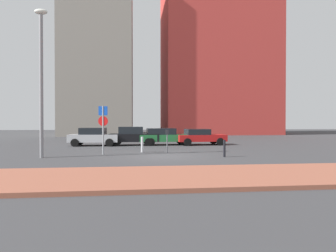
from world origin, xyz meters
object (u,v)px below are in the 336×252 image
at_px(parked_car_red, 200,137).
at_px(traffic_bollard_mid, 142,144).
at_px(street_lamp, 41,72).
at_px(traffic_bollard_near, 224,148).
at_px(parked_car_green, 164,136).
at_px(parked_car_black, 133,136).
at_px(parked_car_silver, 94,136).
at_px(parking_meter, 167,138).
at_px(parking_sign_post, 103,124).

distance_m(parked_car_red, traffic_bollard_mid, 7.57).
relative_size(street_lamp, traffic_bollard_near, 8.43).
bearing_deg(parked_car_green, parked_car_black, 179.36).
bearing_deg(parked_car_red, parked_car_silver, 179.09).
xyz_separation_m(parked_car_black, parked_car_green, (2.61, -0.03, -0.04)).
height_order(parked_car_black, parked_car_green, parked_car_black).
relative_size(parked_car_red, traffic_bollard_mid, 4.25).
relative_size(parked_car_black, parked_car_green, 0.94).
bearing_deg(parking_meter, street_lamp, -166.89).
height_order(parked_car_silver, traffic_bollard_near, parked_car_silver).
distance_m(parked_car_green, street_lamp, 11.86).
bearing_deg(parking_meter, traffic_bollard_mid, 156.77).
relative_size(parked_car_green, parking_sign_post, 1.51).
relative_size(parked_car_green, traffic_bollard_mid, 4.44).
bearing_deg(parked_car_red, parking_meter, -119.56).
height_order(parked_car_green, traffic_bollard_mid, parked_car_green).
height_order(parking_meter, street_lamp, street_lamp).
xyz_separation_m(parked_car_black, parking_meter, (2.18, -6.58, 0.15)).
height_order(parked_car_silver, parking_sign_post, parking_sign_post).
relative_size(parked_car_black, traffic_bollard_mid, 4.18).
relative_size(parked_car_silver, traffic_bollard_near, 4.23).
bearing_deg(parking_sign_post, parked_car_silver, 102.36).
bearing_deg(parked_car_red, traffic_bollard_mid, -132.54).
distance_m(parked_car_green, traffic_bollard_near, 9.39).
relative_size(parking_sign_post, street_lamp, 0.36).
bearing_deg(traffic_bollard_mid, parking_meter, -23.23).
xyz_separation_m(parked_car_black, street_lamp, (-4.98, -8.24, 3.93)).
relative_size(parking_meter, street_lamp, 0.18).
distance_m(parked_car_green, traffic_bollard_mid, 6.21).
bearing_deg(parking_meter, parked_car_black, 108.37).
bearing_deg(parked_car_black, parked_car_silver, -176.83).
bearing_deg(parked_car_silver, parked_car_green, 1.48).
distance_m(parked_car_green, parking_sign_post, 8.30).
distance_m(parked_car_silver, parking_meter, 8.41).
relative_size(parked_car_silver, parked_car_red, 0.96).
bearing_deg(parked_car_silver, parking_sign_post, -77.64).
bearing_deg(parked_car_red, parked_car_green, 174.62).
relative_size(parked_car_green, street_lamp, 0.55).
xyz_separation_m(parked_car_silver, parking_meter, (5.46, -6.40, 0.17)).
relative_size(parking_sign_post, parking_meter, 2.00).
distance_m(parked_car_green, parked_car_red, 3.14).
bearing_deg(parked_car_green, parking_sign_post, -122.17).
distance_m(parked_car_black, parked_car_red, 5.74).
bearing_deg(parked_car_green, street_lamp, -132.71).
bearing_deg(street_lamp, parked_car_silver, 78.04).
relative_size(parked_car_silver, parking_meter, 2.78).
xyz_separation_m(parked_car_silver, traffic_bollard_mid, (3.88, -5.72, -0.28)).
relative_size(parked_car_silver, parking_sign_post, 1.39).
bearing_deg(parked_car_silver, parked_car_black, 3.17).
bearing_deg(traffic_bollard_mid, parked_car_silver, 124.17).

